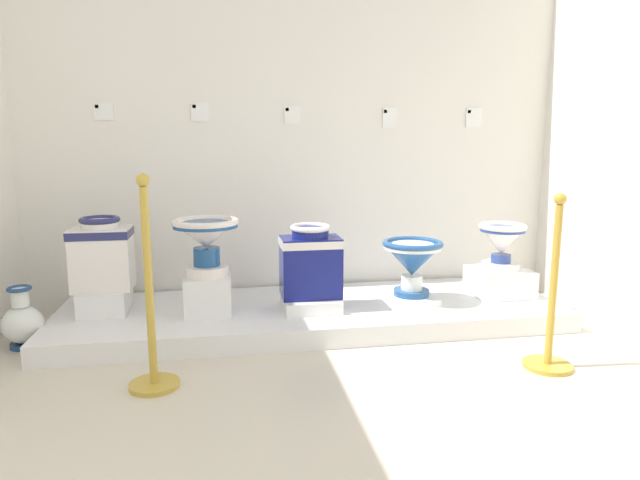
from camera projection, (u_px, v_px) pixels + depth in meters
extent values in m
cube|color=beige|center=(371.00, 440.00, 2.26)|extent=(5.95, 5.67, 0.02)
cube|color=white|center=(300.00, 115.00, 4.01)|extent=(4.15, 0.06, 2.81)
cube|color=white|center=(313.00, 313.00, 3.69)|extent=(3.34, 1.03, 0.13)
cube|color=white|center=(105.00, 300.00, 3.51)|extent=(0.29, 0.35, 0.15)
cube|color=white|center=(102.00, 259.00, 3.46)|extent=(0.36, 0.26, 0.40)
cube|color=navy|center=(101.00, 233.00, 3.43)|extent=(0.37, 0.27, 0.05)
cylinder|color=white|center=(100.00, 224.00, 3.42)|extent=(0.22, 0.22, 0.05)
torus|color=navy|center=(100.00, 220.00, 3.42)|extent=(0.25, 0.25, 0.04)
cube|color=white|center=(208.00, 294.00, 3.48)|extent=(0.29, 0.28, 0.24)
cylinder|color=white|center=(207.00, 271.00, 3.45)|extent=(0.28, 0.28, 0.07)
cylinder|color=#1F4D86|center=(207.00, 256.00, 3.44)|extent=(0.17, 0.17, 0.12)
cone|color=white|center=(206.00, 235.00, 3.41)|extent=(0.41, 0.41, 0.16)
cylinder|color=#1F4D86|center=(206.00, 225.00, 3.40)|extent=(0.40, 0.40, 0.03)
torus|color=white|center=(205.00, 222.00, 3.40)|extent=(0.42, 0.42, 0.04)
cylinder|color=#1F4D86|center=(205.00, 223.00, 3.40)|extent=(0.29, 0.29, 0.01)
cube|color=white|center=(311.00, 302.00, 3.60)|extent=(0.36, 0.39, 0.08)
cube|color=navy|center=(310.00, 267.00, 3.56)|extent=(0.38, 0.27, 0.39)
cube|color=white|center=(310.00, 242.00, 3.53)|extent=(0.39, 0.27, 0.05)
cylinder|color=navy|center=(310.00, 232.00, 3.52)|extent=(0.24, 0.24, 0.06)
torus|color=white|center=(310.00, 228.00, 3.51)|extent=(0.26, 0.26, 0.04)
cube|color=white|center=(411.00, 298.00, 3.74)|extent=(0.31, 0.32, 0.05)
cylinder|color=#24518B|center=(411.00, 292.00, 3.74)|extent=(0.24, 0.24, 0.04)
cylinder|color=white|center=(412.00, 282.00, 3.72)|extent=(0.15, 0.15, 0.10)
cone|color=#24518B|center=(412.00, 259.00, 3.70)|extent=(0.40, 0.40, 0.22)
cylinder|color=white|center=(413.00, 247.00, 3.68)|extent=(0.39, 0.39, 0.03)
torus|color=#24518B|center=(413.00, 244.00, 3.68)|extent=(0.41, 0.41, 0.04)
cylinder|color=white|center=(413.00, 244.00, 3.68)|extent=(0.28, 0.28, 0.01)
cube|color=white|center=(499.00, 282.00, 3.90)|extent=(0.40, 0.36, 0.19)
cylinder|color=white|center=(500.00, 266.00, 3.88)|extent=(0.27, 0.27, 0.05)
cylinder|color=#2C448C|center=(501.00, 258.00, 3.87)|extent=(0.14, 0.14, 0.06)
cone|color=white|center=(502.00, 240.00, 3.85)|extent=(0.32, 0.32, 0.20)
cylinder|color=#2C448C|center=(503.00, 229.00, 3.83)|extent=(0.31, 0.31, 0.03)
torus|color=white|center=(503.00, 227.00, 3.83)|extent=(0.33, 0.33, 0.04)
cylinder|color=#2C448C|center=(503.00, 227.00, 3.83)|extent=(0.22, 0.22, 0.01)
cube|color=white|center=(103.00, 112.00, 3.73)|extent=(0.13, 0.01, 0.11)
cube|color=#5B9E4C|center=(97.00, 106.00, 3.72)|extent=(0.02, 0.01, 0.02)
cube|color=white|center=(200.00, 112.00, 3.84)|extent=(0.12, 0.01, 0.13)
cube|color=slate|center=(194.00, 106.00, 3.83)|extent=(0.02, 0.01, 0.02)
cube|color=white|center=(292.00, 115.00, 3.96)|extent=(0.11, 0.01, 0.13)
cube|color=#5B9E4C|center=(287.00, 109.00, 3.95)|extent=(0.02, 0.01, 0.02)
cube|color=white|center=(390.00, 118.00, 4.09)|extent=(0.11, 0.01, 0.15)
cube|color=#386BAD|center=(385.00, 111.00, 4.08)|extent=(0.02, 0.01, 0.02)
cube|color=white|center=(474.00, 118.00, 4.21)|extent=(0.13, 0.01, 0.15)
cube|color=slate|center=(469.00, 112.00, 4.19)|extent=(0.02, 0.01, 0.02)
cylinder|color=navy|center=(25.00, 345.00, 3.25)|extent=(0.16, 0.16, 0.03)
ellipsoid|color=white|center=(23.00, 324.00, 3.23)|extent=(0.24, 0.24, 0.22)
cylinder|color=white|center=(20.00, 297.00, 3.20)|extent=(0.10, 0.10, 0.11)
torus|color=navy|center=(19.00, 289.00, 3.19)|extent=(0.14, 0.14, 0.02)
cylinder|color=gold|center=(154.00, 384.00, 2.72)|extent=(0.25, 0.25, 0.02)
cylinder|color=gold|center=(149.00, 288.00, 2.64)|extent=(0.04, 0.04, 0.98)
sphere|color=gold|center=(143.00, 180.00, 2.54)|extent=(0.06, 0.06, 0.06)
cylinder|color=gold|center=(547.00, 365.00, 2.96)|extent=(0.26, 0.26, 0.02)
cylinder|color=gold|center=(553.00, 286.00, 2.88)|extent=(0.04, 0.04, 0.87)
sphere|color=gold|center=(560.00, 199.00, 2.80)|extent=(0.06, 0.06, 0.06)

